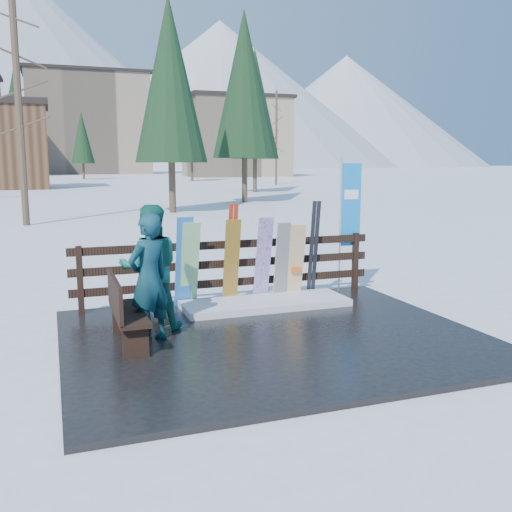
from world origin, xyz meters
name	(u,v)px	position (x,y,z in m)	size (l,w,h in m)	color
ground	(273,340)	(0.00, 0.00, 0.00)	(700.00, 700.00, 0.00)	white
deck	(273,337)	(0.00, 0.00, 0.04)	(6.00, 5.00, 0.08)	black
fence	(229,266)	(0.00, 2.20, 0.74)	(5.60, 0.10, 1.15)	black
snow_patch	(265,303)	(0.48, 1.60, 0.14)	(2.93, 1.00, 0.12)	white
bench	(123,309)	(-2.12, 0.26, 0.60)	(0.41, 1.50, 0.97)	black
snowboard_0	(184,263)	(-0.89, 1.98, 0.89)	(0.28, 0.03, 1.66)	blue
snowboard_1	(190,265)	(-0.78, 1.98, 0.84)	(0.31, 0.03, 1.57)	white
snowboard_2	(231,262)	(-0.02, 1.98, 0.85)	(0.28, 0.03, 1.56)	#FFAD26
snowboard_3	(263,259)	(0.58, 1.98, 0.86)	(0.28, 0.03, 1.59)	silver
snowboard_4	(282,261)	(0.94, 1.98, 0.80)	(0.26, 0.03, 1.45)	black
snowboard_5	(296,262)	(1.23, 1.98, 0.78)	(0.30, 0.03, 1.42)	silver
ski_pair_a	(231,254)	(0.00, 2.05, 0.99)	(0.17, 0.34, 1.81)	#A62E14
ski_pair_b	(314,249)	(1.62, 2.05, 0.99)	(0.17, 0.25, 1.82)	black
rental_flag	(348,210)	(2.45, 2.25, 1.69)	(0.45, 0.04, 2.60)	silver
person_front	(149,279)	(-1.76, 0.30, 0.99)	(0.67, 0.44, 1.82)	#125453
person_back	(150,268)	(-1.64, 0.90, 1.03)	(0.92, 0.72, 1.90)	#166556
resort_buildings	(68,126)	(1.03, 115.41, 9.81)	(73.00, 87.60, 22.60)	tan
trees	(118,131)	(3.58, 50.35, 5.63)	(42.09, 68.91, 11.89)	#382B1E
mountains	(28,71)	(-10.50, 328.41, 50.20)	(520.00, 260.00, 120.00)	white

